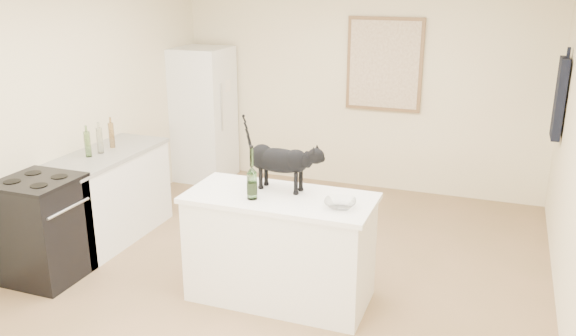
# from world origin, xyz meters

# --- Properties ---
(floor) EXTENTS (5.50, 5.50, 0.00)m
(floor) POSITION_xyz_m (0.00, 0.00, 0.00)
(floor) COLOR #936E4E
(floor) RESTS_ON ground
(wall_back) EXTENTS (4.50, 0.00, 4.50)m
(wall_back) POSITION_xyz_m (0.00, 2.75, 1.30)
(wall_back) COLOR beige
(wall_back) RESTS_ON ground
(wall_front) EXTENTS (4.50, 0.00, 4.50)m
(wall_front) POSITION_xyz_m (0.00, -2.75, 1.30)
(wall_front) COLOR beige
(wall_front) RESTS_ON ground
(wall_left) EXTENTS (0.00, 5.50, 5.50)m
(wall_left) POSITION_xyz_m (-2.25, 0.00, 1.30)
(wall_left) COLOR beige
(wall_left) RESTS_ON ground
(island_base) EXTENTS (1.44, 0.67, 0.86)m
(island_base) POSITION_xyz_m (0.10, -0.20, 0.43)
(island_base) COLOR white
(island_base) RESTS_ON floor
(island_top) EXTENTS (1.50, 0.70, 0.04)m
(island_top) POSITION_xyz_m (0.10, -0.20, 0.88)
(island_top) COLOR white
(island_top) RESTS_ON island_base
(left_cabinets) EXTENTS (0.60, 1.40, 0.86)m
(left_cabinets) POSITION_xyz_m (-1.95, 0.30, 0.43)
(left_cabinets) COLOR white
(left_cabinets) RESTS_ON floor
(left_countertop) EXTENTS (0.62, 1.44, 0.04)m
(left_countertop) POSITION_xyz_m (-1.95, 0.30, 0.88)
(left_countertop) COLOR gray
(left_countertop) RESTS_ON left_cabinets
(stove) EXTENTS (0.60, 0.60, 0.90)m
(stove) POSITION_xyz_m (-1.95, -0.60, 0.45)
(stove) COLOR black
(stove) RESTS_ON floor
(fridge) EXTENTS (0.68, 0.68, 1.70)m
(fridge) POSITION_xyz_m (-1.95, 2.35, 0.85)
(fridge) COLOR white
(fridge) RESTS_ON floor
(artwork_frame) EXTENTS (0.90, 0.03, 1.10)m
(artwork_frame) POSITION_xyz_m (0.30, 2.72, 1.55)
(artwork_frame) COLOR brown
(artwork_frame) RESTS_ON wall_back
(artwork_canvas) EXTENTS (0.82, 0.00, 1.02)m
(artwork_canvas) POSITION_xyz_m (0.30, 2.70, 1.55)
(artwork_canvas) COLOR beige
(artwork_canvas) RESTS_ON wall_back
(hanging_garment) EXTENTS (0.08, 0.34, 0.80)m
(hanging_garment) POSITION_xyz_m (2.19, 2.05, 1.40)
(hanging_garment) COLOR black
(hanging_garment) RESTS_ON wall_right
(black_cat) EXTENTS (0.64, 0.25, 0.44)m
(black_cat) POSITION_xyz_m (0.05, -0.07, 1.12)
(black_cat) COLOR black
(black_cat) RESTS_ON island_top
(wine_bottle) EXTENTS (0.10, 0.10, 0.38)m
(wine_bottle) POSITION_xyz_m (-0.08, -0.34, 1.09)
(wine_bottle) COLOR #2D5B24
(wine_bottle) RESTS_ON island_top
(glass_bowl) EXTENTS (0.28, 0.28, 0.06)m
(glass_bowl) POSITION_xyz_m (0.61, -0.28, 0.93)
(glass_bowl) COLOR white
(glass_bowl) RESTS_ON island_top
(fridge_paper) EXTENTS (0.02, 0.12, 0.15)m
(fridge_paper) POSITION_xyz_m (-1.60, 2.40, 1.24)
(fridge_paper) COLOR white
(fridge_paper) RESTS_ON fridge
(counter_bottle_cluster) EXTENTS (0.09, 0.40, 0.25)m
(counter_bottle_cluster) POSITION_xyz_m (-1.98, 0.31, 1.02)
(counter_bottle_cluster) COLOR #A2B0A2
(counter_bottle_cluster) RESTS_ON left_countertop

